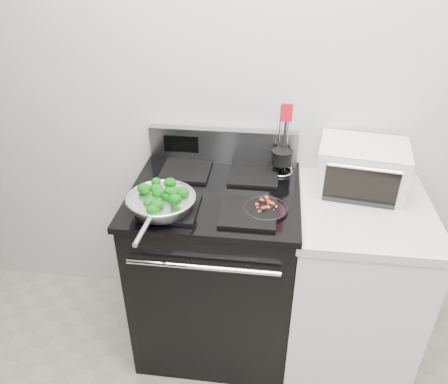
% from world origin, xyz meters
% --- Properties ---
extents(back_wall, '(4.00, 0.02, 2.70)m').
position_xyz_m(back_wall, '(0.00, 1.75, 1.35)').
color(back_wall, beige).
rests_on(back_wall, ground).
extents(gas_range, '(0.79, 0.69, 1.13)m').
position_xyz_m(gas_range, '(-0.30, 1.41, 0.49)').
color(gas_range, black).
rests_on(gas_range, floor).
extents(counter, '(0.62, 0.68, 0.92)m').
position_xyz_m(counter, '(0.39, 1.41, 0.46)').
color(counter, white).
rests_on(counter, floor).
extents(skillet, '(0.30, 0.47, 0.06)m').
position_xyz_m(skillet, '(-0.50, 1.21, 1.00)').
color(skillet, silver).
rests_on(skillet, gas_range).
extents(broccoli_pile, '(0.23, 0.23, 0.08)m').
position_xyz_m(broccoli_pile, '(-0.50, 1.21, 1.02)').
color(broccoli_pile, '#043307').
rests_on(broccoli_pile, skillet).
extents(bacon_plate, '(0.19, 0.19, 0.04)m').
position_xyz_m(bacon_plate, '(-0.06, 1.28, 0.97)').
color(bacon_plate, black).
rests_on(bacon_plate, gas_range).
extents(utensil_holder, '(0.12, 0.12, 0.36)m').
position_xyz_m(utensil_holder, '(0.00, 1.63, 1.02)').
color(utensil_holder, silver).
rests_on(utensil_holder, gas_range).
extents(toaster_oven, '(0.44, 0.36, 0.23)m').
position_xyz_m(toaster_oven, '(0.37, 1.57, 1.03)').
color(toaster_oven, beige).
rests_on(toaster_oven, counter).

